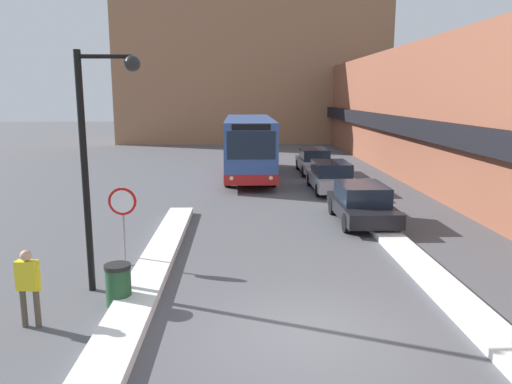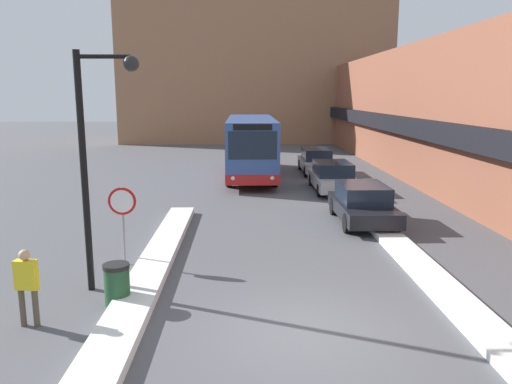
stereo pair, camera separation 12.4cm
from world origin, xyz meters
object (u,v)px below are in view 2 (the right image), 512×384
Objects in this scene: parked_car_middle at (333,176)px; parked_car_front at (363,203)px; parked_car_back at (316,161)px; street_lamp at (96,144)px; pedestrian at (27,281)px; trash_bin at (117,284)px; city_bus at (251,145)px; stop_sign at (123,209)px.

parked_car_front is at bearing -90.00° from parked_car_middle.
street_lamp is (-7.74, -18.19, 2.80)m from parked_car_back.
trash_bin is (1.52, 1.03, -0.50)m from pedestrian.
parked_car_middle is 14.97m from street_lamp.
parked_car_back reaches higher than parked_car_front.
parked_car_back reaches higher than parked_car_middle.
parked_car_front is 11.94m from parked_car_back.
city_bus is 6.00m from parked_car_middle.
stop_sign reaches higher than parked_car_back.
street_lamp is at bearing 69.64° from pedestrian.
parked_car_back is at bearing 90.00° from parked_car_front.
parked_car_back is at bearing 64.89° from stop_sign.
city_bus is at bearing 79.62° from trash_bin.
parked_car_middle is 13.17m from stop_sign.
parked_car_back is 0.82× the size of street_lamp.
parked_car_front is 8.89m from stop_sign.
parked_car_back is at bearing 69.33° from trash_bin.
street_lamp is (-0.08, -1.83, 1.96)m from stop_sign.
pedestrian is at bearing -136.83° from parked_car_front.
pedestrian is at bearing -104.24° from city_bus.
parked_car_middle is at bearing 54.29° from stop_sign.
pedestrian is (-0.97, -1.93, -2.56)m from street_lamp.
parked_car_front is 4.47× the size of trash_bin.
parked_car_back is 2.85× the size of pedestrian.
stop_sign is at bearing 87.62° from street_lamp.
stop_sign is at bearing -125.71° from parked_car_middle.
street_lamp is 3.46× the size of pedestrian.
parked_car_front is at bearing 49.60° from pedestrian.
city_bus is 17.39m from street_lamp.
parked_car_front is at bearing -90.00° from parked_car_back.
parked_car_front reaches higher than trash_bin.
city_bus is 2.32× the size of parked_car_middle.
city_bus is 4.29m from parked_car_back.
stop_sign is 2.29× the size of trash_bin.
city_bus is at bearing 76.10° from stop_sign.
parked_car_back is (3.94, 1.31, -1.07)m from city_bus.
parked_car_front is (3.94, -10.63, -1.08)m from city_bus.
stop_sign reaches higher than parked_car_middle.
parked_car_front is 0.76× the size of street_lamp.
parked_car_middle is 0.81× the size of street_lamp.
city_bus is 4.89× the size of stop_sign.
pedestrian is (-8.72, -8.18, 0.25)m from parked_car_front.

